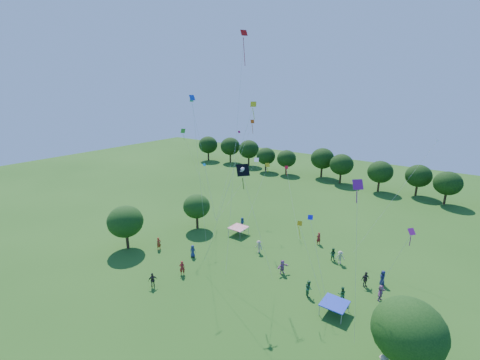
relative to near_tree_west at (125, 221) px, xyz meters
name	(u,v)px	position (x,y,z in m)	size (l,w,h in m)	color
near_tree_west	(125,221)	(0.00, 0.00, 0.00)	(4.38, 4.38, 5.63)	#422B19
near_tree_north	(197,206)	(2.98, 9.60, -0.28)	(3.81, 3.81, 5.10)	#422B19
near_tree_east	(409,331)	(31.84, -0.15, 0.30)	(4.82, 4.82, 6.13)	#422B19
treeline	(352,165)	(13.79, 44.36, 0.44)	(88.01, 8.77, 6.77)	#422B19
tent_red_stripe	(238,228)	(9.03, 11.42, -2.61)	(2.20, 2.20, 1.10)	red
tent_blue	(335,303)	(25.60, 3.55, -2.61)	(2.20, 2.20, 1.10)	#1C32B7
crowd_person_0	(383,278)	(28.02, 10.77, -2.85)	(0.79, 0.43, 1.61)	#1A204E
crowd_person_1	(159,244)	(3.48, 2.10, -2.85)	(0.60, 0.39, 1.61)	maroon
crowd_person_2	(309,288)	(22.64, 4.58, -2.82)	(0.82, 0.44, 1.66)	#285E3A
crowd_person_4	(365,279)	(26.67, 9.37, -2.81)	(0.99, 0.45, 1.69)	#39312E
crowd_person_5	(381,293)	(28.48, 7.98, -2.85)	(1.50, 0.54, 1.61)	#975888
crowd_person_6	(242,223)	(8.09, 13.63, -2.89)	(0.75, 0.41, 1.53)	navy
crowd_person_7	(182,268)	(9.94, -0.12, -2.83)	(0.61, 0.39, 1.63)	maroon
crowd_person_8	(333,254)	(22.07, 12.48, -2.86)	(0.78, 0.42, 1.57)	#245430
crowd_person_9	(340,257)	(23.04, 12.22, -2.85)	(1.05, 0.47, 1.61)	#A4A383
crowd_person_10	(153,280)	(9.20, -3.50, -2.86)	(0.93, 0.42, 1.59)	#382E2D
crowd_person_11	(282,267)	(18.66, 6.49, -2.85)	(1.50, 0.54, 1.61)	#9E5C91
crowd_person_12	(193,251)	(8.20, 3.31, -2.90)	(0.74, 0.40, 1.51)	navy
crowd_person_13	(319,238)	(19.12, 15.28, -2.83)	(0.61, 0.39, 1.64)	maroon
crowd_person_14	(342,294)	(25.54, 5.67, -2.88)	(0.76, 0.41, 1.55)	#296032
crowd_person_15	(259,247)	(14.06, 8.86, -2.84)	(1.05, 0.47, 1.61)	#B0A28C
pirate_kite	(243,172)	(16.48, 2.12, 8.49)	(3.50, 1.81, 11.51)	black
red_high_kite	(241,77)	(11.64, 8.39, 17.08)	(4.38, 9.14, 24.46)	red
small_kite_0	(232,160)	(4.51, 15.94, 5.60)	(1.50, 7.63, 11.95)	#DD0D40
small_kite_1	(244,145)	(8.53, 13.45, 8.57)	(4.27, 3.39, 14.27)	#EF4D0C
small_kite_2	(239,150)	(16.12, 2.04, 10.48)	(6.29, 0.60, 17.22)	yellow
small_kite_3	(190,150)	(3.85, 7.86, 8.29)	(2.08, 4.19, 13.35)	#2D8C19
small_kite_4	(313,234)	(22.82, 4.33, 3.17)	(3.21, 2.23, 7.05)	#1617E4
small_kite_5	(406,241)	(30.19, 5.83, 3.99)	(2.56, 1.56, 7.57)	#9B197B
small_kite_6	(252,168)	(6.92, 17.67, 4.35)	(2.24, 7.75, 8.04)	white
small_kite_7	(207,181)	(5.65, 9.09, 4.11)	(1.08, 3.13, 8.96)	#0B7BAD
small_kite_8	(289,180)	(13.50, 17.07, 3.63)	(5.25, 5.60, 7.70)	#B80A1B
small_kite_9	(303,238)	(22.37, 3.18, 3.07)	(3.14, 0.72, 6.87)	#CD970A
small_kite_10	(264,175)	(10.90, 14.82, 4.47)	(0.66, 6.69, 8.31)	gold
small_kite_11	(199,134)	(2.48, 11.05, 9.75)	(4.09, 0.53, 16.87)	#1A9023
small_kite_12	(196,133)	(8.79, 3.98, 11.22)	(0.47, 1.49, 17.61)	blue
small_kite_13	(357,206)	(27.41, 0.63, 8.03)	(1.69, 1.53, 12.24)	#87167A
small_kite_14	(409,178)	(28.28, 16.34, 6.58)	(6.22, 4.49, 13.26)	white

